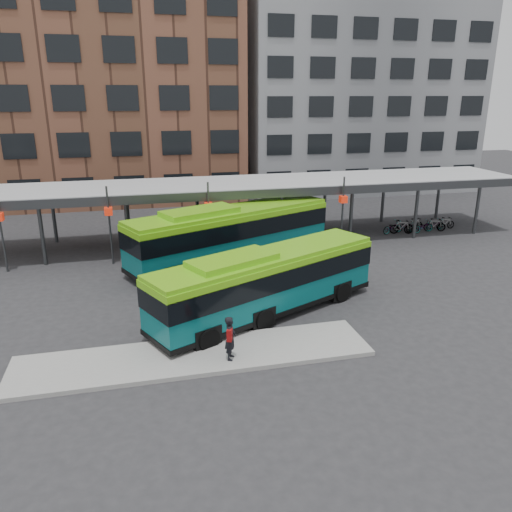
# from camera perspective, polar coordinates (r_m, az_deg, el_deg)

# --- Properties ---
(ground) EXTENTS (120.00, 120.00, 0.00)m
(ground) POSITION_cam_1_polar(r_m,az_deg,el_deg) (24.01, 5.39, -6.55)
(ground) COLOR #28282B
(ground) RESTS_ON ground
(boarding_island) EXTENTS (14.00, 3.00, 0.18)m
(boarding_island) POSITION_cam_1_polar(r_m,az_deg,el_deg) (20.25, -6.93, -11.28)
(boarding_island) COLOR gray
(boarding_island) RESTS_ON ground
(canopy) EXTENTS (40.00, 6.53, 4.80)m
(canopy) POSITION_cam_1_polar(r_m,az_deg,el_deg) (34.76, -1.41, 8.03)
(canopy) COLOR #999B9E
(canopy) RESTS_ON ground
(building_brick) EXTENTS (26.00, 14.00, 22.00)m
(building_brick) POSITION_cam_1_polar(r_m,az_deg,el_deg) (52.66, -17.50, 18.43)
(building_brick) COLOR brown
(building_brick) RESTS_ON ground
(building_grey) EXTENTS (24.00, 14.00, 20.00)m
(building_grey) POSITION_cam_1_polar(r_m,az_deg,el_deg) (57.51, 10.78, 17.82)
(building_grey) COLOR slate
(building_grey) RESTS_ON ground
(bus_front) EXTENTS (11.76, 7.33, 3.26)m
(bus_front) POSITION_cam_1_polar(r_m,az_deg,el_deg) (23.17, 1.19, -2.86)
(bus_front) COLOR #085558
(bus_front) RESTS_ON ground
(bus_rear) EXTENTS (13.26, 7.91, 3.65)m
(bus_rear) POSITION_cam_1_polar(r_m,az_deg,el_deg) (30.48, -2.88, 2.70)
(bus_rear) COLOR #085558
(bus_rear) RESTS_ON ground
(pedestrian) EXTENTS (0.62, 0.75, 1.76)m
(pedestrian) POSITION_cam_1_polar(r_m,az_deg,el_deg) (19.36, -2.94, -9.32)
(pedestrian) COLOR black
(pedestrian) RESTS_ON boarding_island
(bike_rack) EXTENTS (6.32, 1.33, 1.06)m
(bike_rack) POSITION_cam_1_polar(r_m,az_deg,el_deg) (39.56, 17.94, 3.31)
(bike_rack) COLOR slate
(bike_rack) RESTS_ON ground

